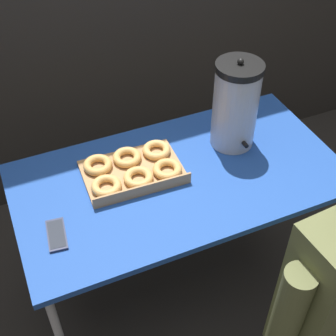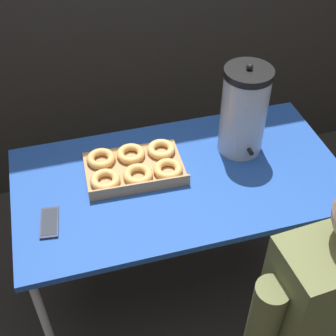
{
  "view_description": "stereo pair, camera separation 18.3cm",
  "coord_description": "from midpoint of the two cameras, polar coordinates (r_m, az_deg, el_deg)",
  "views": [
    {
      "loc": [
        -0.58,
        -1.23,
        2.09
      ],
      "look_at": [
        -0.05,
        0.0,
        0.84
      ],
      "focal_mm": 50.0,
      "sensor_mm": 36.0,
      "label": 1
    },
    {
      "loc": [
        -0.41,
        -1.29,
        2.09
      ],
      "look_at": [
        -0.05,
        0.0,
        0.84
      ],
      "focal_mm": 50.0,
      "sensor_mm": 36.0,
      "label": 2
    }
  ],
  "objects": [
    {
      "name": "coffee_urn",
      "position": [
        1.93,
        5.54,
        7.53
      ],
      "size": [
        0.19,
        0.22,
        0.41
      ],
      "color": "#B7B7BC",
      "rests_on": "folding_table"
    },
    {
      "name": "cell_phone",
      "position": [
        1.74,
        -16.42,
        -7.97
      ],
      "size": [
        0.08,
        0.15,
        0.01
      ],
      "rotation": [
        0.0,
        0.0,
        -0.12
      ],
      "color": "#2D334C",
      "rests_on": "folding_table"
    },
    {
      "name": "donut_box",
      "position": [
        1.89,
        -7.08,
        -0.31
      ],
      "size": [
        0.41,
        0.29,
        0.05
      ],
      "rotation": [
        0.0,
        0.0,
        -0.04
      ],
      "color": "tan",
      "rests_on": "folding_table"
    },
    {
      "name": "folding_table",
      "position": [
        1.92,
        -1.34,
        -2.23
      ],
      "size": [
        1.32,
        0.71,
        0.78
      ],
      "color": "#1E479E",
      "rests_on": "ground"
    },
    {
      "name": "ground_plane",
      "position": [
        2.49,
        -1.06,
        -14.07
      ],
      "size": [
        12.0,
        12.0,
        0.0
      ],
      "primitive_type": "plane",
      "color": "#2D2B28"
    }
  ]
}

